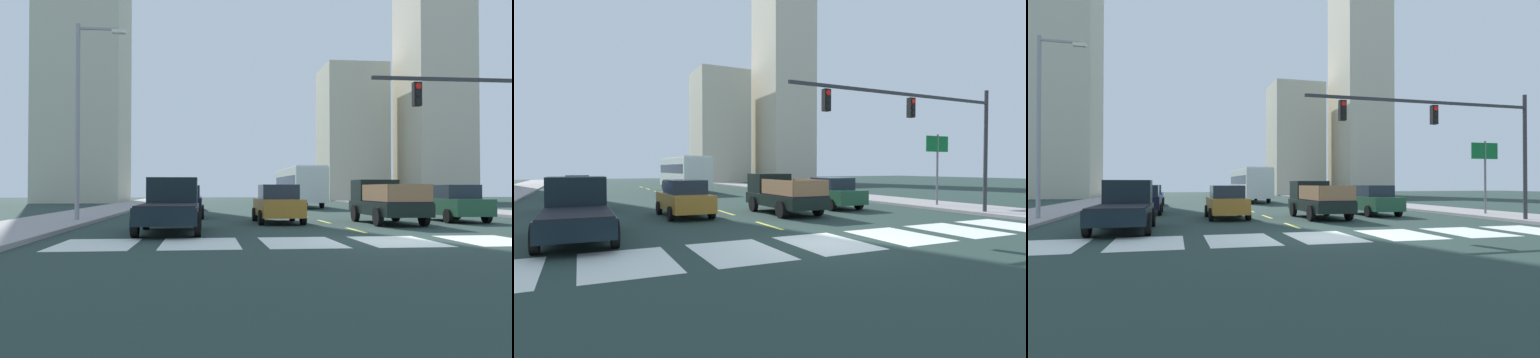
{
  "view_description": "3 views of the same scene",
  "coord_description": "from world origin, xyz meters",
  "views": [
    {
      "loc": [
        -5.57,
        -14.22,
        1.52
      ],
      "look_at": [
        -2.57,
        15.24,
        2.12
      ],
      "focal_mm": 35.44,
      "sensor_mm": 36.0,
      "label": 1
    },
    {
      "loc": [
        -6.7,
        -9.91,
        2.26
      ],
      "look_at": [
        1.63,
        7.25,
        1.73
      ],
      "focal_mm": 27.69,
      "sensor_mm": 36.0,
      "label": 2
    },
    {
      "loc": [
        -4.89,
        -13.25,
        1.8
      ],
      "look_at": [
        1.64,
        11.54,
        2.1
      ],
      "focal_mm": 29.15,
      "sensor_mm": 36.0,
      "label": 3
    }
  ],
  "objects": [
    {
      "name": "sedan_near_left",
      "position": [
        -2.29,
        8.29,
        0.86
      ],
      "size": [
        2.02,
        4.4,
        1.72
      ],
      "rotation": [
        0.0,
        0.0,
        0.04
      ],
      "color": "#AB7225",
      "rests_on": "ground"
    },
    {
      "name": "lane_dash_5",
      "position": [
        0.0,
        29.0,
        0.0
      ],
      "size": [
        0.16,
        2.4,
        0.01
      ],
      "primitive_type": "cube",
      "color": "#DCD548",
      "rests_on": "ground"
    },
    {
      "name": "sidewalk_left",
      "position": [
        -12.4,
        18.0,
        0.07
      ],
      "size": [
        3.88,
        110.0,
        0.15
      ],
      "primitive_type": "cube",
      "color": "gray",
      "rests_on": "ground"
    },
    {
      "name": "crosswalk_stripe_0",
      "position": [
        -8.54,
        0.0,
        0.0
      ],
      "size": [
        2.15,
        3.11,
        0.01
      ],
      "primitive_type": "cube",
      "color": "silver",
      "rests_on": "ground"
    },
    {
      "name": "sedan_near_right",
      "position": [
        -6.79,
        23.43,
        0.86
      ],
      "size": [
        2.02,
        4.4,
        1.72
      ],
      "rotation": [
        0.0,
        0.0,
        -0.05
      ],
      "color": "navy",
      "rests_on": "ground"
    },
    {
      "name": "ground_plane",
      "position": [
        0.0,
        0.0,
        0.0
      ],
      "size": [
        160.0,
        160.0,
        0.0
      ],
      "primitive_type": "plane",
      "color": "#233631"
    },
    {
      "name": "lane_dash_1",
      "position": [
        0.0,
        9.0,
        0.0
      ],
      "size": [
        0.16,
        2.4,
        0.01
      ],
      "primitive_type": "cube",
      "color": "#DCD548",
      "rests_on": "ground"
    },
    {
      "name": "lane_dash_6",
      "position": [
        0.0,
        34.0,
        0.0
      ],
      "size": [
        0.16,
        2.4,
        0.01
      ],
      "primitive_type": "cube",
      "color": "#DCD548",
      "rests_on": "ground"
    },
    {
      "name": "lane_dash_7",
      "position": [
        0.0,
        39.0,
        0.0
      ],
      "size": [
        0.16,
        2.4,
        0.01
      ],
      "primitive_type": "cube",
      "color": "#DCD548",
      "rests_on": "ground"
    },
    {
      "name": "sedan_far",
      "position": [
        -6.62,
        12.87,
        0.86
      ],
      "size": [
        2.02,
        4.4,
        1.72
      ],
      "rotation": [
        0.0,
        0.0,
        0.03
      ],
      "color": "black",
      "rests_on": "ground"
    },
    {
      "name": "pickup_stakebed",
      "position": [
        2.45,
        7.78,
        0.94
      ],
      "size": [
        2.18,
        5.2,
        1.96
      ],
      "rotation": [
        0.0,
        0.0,
        -0.04
      ],
      "color": "black",
      "rests_on": "ground"
    },
    {
      "name": "sidewalk_right",
      "position": [
        12.4,
        18.0,
        0.07
      ],
      "size": [
        3.88,
        110.0,
        0.15
      ],
      "primitive_type": "cube",
      "color": "gray",
      "rests_on": "ground"
    },
    {
      "name": "block_mid_left",
      "position": [
        23.45,
        47.32,
        17.6
      ],
      "size": [
        7.23,
        9.12,
        35.21
      ],
      "primitive_type": "cube",
      "color": "beige",
      "rests_on": "ground"
    },
    {
      "name": "sedan_mid",
      "position": [
        6.14,
        8.62,
        0.86
      ],
      "size": [
        2.02,
        4.4,
        1.72
      ],
      "rotation": [
        0.0,
        0.0,
        -0.02
      ],
      "color": "#215135",
      "rests_on": "ground"
    },
    {
      "name": "crosswalk_stripe_4",
      "position": [
        2.85,
        0.0,
        0.0
      ],
      "size": [
        2.15,
        3.11,
        0.01
      ],
      "primitive_type": "cube",
      "color": "silver",
      "rests_on": "ground"
    },
    {
      "name": "pickup_dark",
      "position": [
        -6.78,
        4.05,
        0.92
      ],
      "size": [
        2.18,
        5.2,
        1.96
      ],
      "rotation": [
        0.0,
        0.0,
        0.01
      ],
      "color": "black",
      "rests_on": "ground"
    },
    {
      "name": "block_mid_right",
      "position": [
        14.1,
        51.89,
        8.95
      ],
      "size": [
        7.99,
        7.82,
        17.9
      ],
      "primitive_type": "cube",
      "color": "beige",
      "rests_on": "ground"
    },
    {
      "name": "city_bus",
      "position": [
        2.41,
        27.97,
        1.95
      ],
      "size": [
        2.72,
        10.8,
        3.32
      ],
      "rotation": [
        0.0,
        0.0,
        0.03
      ],
      "color": "silver",
      "rests_on": "ground"
    },
    {
      "name": "streetlight_left",
      "position": [
        -11.11,
        9.13,
        4.97
      ],
      "size": [
        2.2,
        0.28,
        9.0
      ],
      "color": "gray",
      "rests_on": "ground"
    },
    {
      "name": "crosswalk_stripe_3",
      "position": [
        0.0,
        0.0,
        0.0
      ],
      "size": [
        2.15,
        3.11,
        0.01
      ],
      "primitive_type": "cube",
      "color": "silver",
      "rests_on": "ground"
    },
    {
      "name": "lane_dash_4",
      "position": [
        0.0,
        24.0,
        0.0
      ],
      "size": [
        0.16,
        2.4,
        0.01
      ],
      "primitive_type": "cube",
      "color": "#DCD548",
      "rests_on": "ground"
    },
    {
      "name": "crosswalk_stripe_2",
      "position": [
        -2.85,
        0.0,
        0.0
      ],
      "size": [
        2.15,
        3.11,
        0.01
      ],
      "primitive_type": "cube",
      "color": "silver",
      "rests_on": "ground"
    },
    {
      "name": "crosswalk_stripe_1",
      "position": [
        -5.69,
        0.0,
        0.0
      ],
      "size": [
        2.15,
        3.11,
        0.01
      ],
      "primitive_type": "cube",
      "color": "silver",
      "rests_on": "ground"
    },
    {
      "name": "lane_dash_2",
      "position": [
        0.0,
        14.0,
        0.0
      ],
      "size": [
        0.16,
        2.4,
        0.01
      ],
      "primitive_type": "cube",
      "color": "#DCD548",
      "rests_on": "ground"
    },
    {
      "name": "lane_dash_0",
      "position": [
        0.0,
        4.0,
        0.0
      ],
      "size": [
        0.16,
        2.4,
        0.01
      ],
      "primitive_type": "cube",
      "color": "#DCD548",
      "rests_on": "ground"
    },
    {
      "name": "lane_dash_3",
      "position": [
        0.0,
        19.0,
        0.0
      ],
      "size": [
        0.16,
        2.4,
        0.01
      ],
      "primitive_type": "cube",
      "color": "#DCD548",
      "rests_on": "ground"
    }
  ]
}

